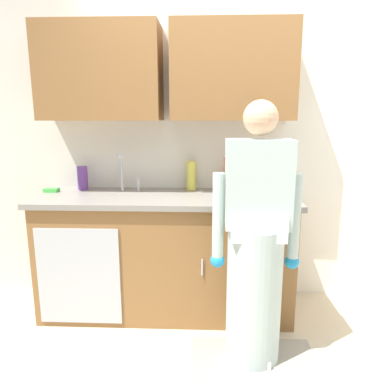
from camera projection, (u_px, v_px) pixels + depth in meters
The scene contains 13 objects.
ground_plane at pixel (244, 369), 2.18m from camera, with size 9.00×9.00×0.00m, color beige.
kitchen_wall_with_uppers at pixel (220, 124), 2.85m from camera, with size 4.80×0.44×2.70m.
counter_cabinet at pixel (166, 256), 2.79m from camera, with size 1.90×0.62×0.90m.
countertop at pixel (166, 198), 2.69m from camera, with size 1.96×0.66×0.04m, color gray.
sink at pixel (123, 197), 2.71m from camera, with size 0.50×0.36×0.35m.
person_at_sink at pixel (255, 256), 2.16m from camera, with size 0.55×0.34×1.62m.
floor_mat at pixel (254, 363), 2.22m from camera, with size 0.80×0.50×0.01m, color gray.
bottle_dish_liquid at pixel (191, 176), 2.88m from camera, with size 0.08×0.08×0.24m, color #D8D14C.
bottle_cleaner_spray at pixel (83, 178), 2.90m from camera, with size 0.08×0.08×0.19m, color #66388C.
bottle_water_short at pixel (240, 178), 2.85m from camera, with size 0.06×0.06×0.21m, color #D8D14C.
bottle_soap at pixel (228, 174), 2.82m from camera, with size 0.07×0.07×0.27m, color #E05933.
cup_by_sink at pixel (280, 193), 2.59m from camera, with size 0.08×0.08×0.09m, color white.
sponge at pixel (51, 190), 2.82m from camera, with size 0.11×0.07×0.03m, color #4CBF4C.
Camera 1 is at (-0.24, -1.92, 1.52)m, focal length 33.02 mm.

